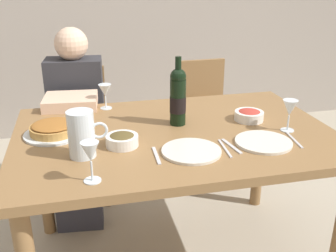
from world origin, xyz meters
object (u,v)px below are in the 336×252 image
Objects in this scene: dining_table at (175,149)px; baked_tart at (54,129)px; chair_right at (204,113)px; dinner_plate_right_setting at (263,142)px; water_pitcher at (82,137)px; chair_left at (80,124)px; wine_glass_centre at (290,109)px; wine_glass_right_diner at (90,154)px; olive_bowl at (122,140)px; diner_left at (76,120)px; salad_bowl at (249,115)px; dinner_plate_left_setting at (191,151)px; wine_bottle at (178,97)px; wine_glass_left_diner at (105,91)px.

dining_table is 0.58m from baked_tart.
dining_table is 1.72× the size of chair_right.
dinner_plate_right_setting is at bearing -32.81° from dining_table.
water_pitcher reaches higher than chair_left.
wine_glass_right_diner is at bearing -163.62° from wine_glass_centre.
dining_table is 10.59× the size of olive_bowl.
chair_left is at bearing -1.11° from chair_right.
diner_left is (-0.05, 1.04, -0.25)m from wine_glass_right_diner.
dining_table is at bearing 21.28° from water_pitcher.
olive_bowl is at bearing -166.25° from salad_bowl.
dining_table is 5.93× the size of dinner_plate_left_setting.
wine_glass_right_diner is 1.59m from chair_right.
dining_table is 0.42m from salad_bowl.
chair_left is (-0.84, 0.83, -0.29)m from salad_bowl.
chair_left is (0.12, 0.80, -0.29)m from baked_tart.
wine_bottle is 0.80m from diner_left.
water_pitcher is 0.85m from diner_left.
wine_glass_left_diner is at bearing 125.44° from dining_table.
chair_right is (0.10, 1.12, -0.27)m from dinner_plate_right_setting.
chair_right reaches higher than dinner_plate_right_setting.
water_pitcher is at bearing 96.51° from wine_glass_right_diner.
wine_glass_left_diner is (-0.03, 0.51, 0.07)m from olive_bowl.
salad_bowl is at bearing 125.34° from wine_glass_centre.
chair_left is (-0.15, 0.48, -0.36)m from wine_glass_left_diner.
wine_glass_centre is at bearing 16.38° from wine_glass_right_diner.
chair_left reaches higher than dinner_plate_left_setting.
wine_glass_left_diner reaches higher than baked_tart.
wine_glass_left_diner is (0.27, 0.32, 0.07)m from baked_tart.
dining_table is 5.98× the size of dinner_plate_right_setting.
salad_bowl is 1.07× the size of wine_glass_left_diner.
water_pitcher is at bearing 97.73° from diner_left.
wine_bottle reaches higher than chair_left.
dining_table is at bearing 147.19° from dinner_plate_right_setting.
wine_glass_left_diner is 0.90m from dinner_plate_right_setting.
salad_bowl is at bearing 28.75° from wine_glass_right_diner.
chair_right reaches higher than salad_bowl.
baked_tart reaches higher than dinner_plate_left_setting.
diner_left is (-0.86, 0.59, -0.17)m from salad_bowl.
diner_left is (-0.17, 0.24, -0.24)m from wine_glass_left_diner.
wine_glass_right_diner is at bearing 97.25° from chair_left.
dining_table is at bearing 21.62° from olive_bowl.
chair_left is (-0.44, 0.89, -0.17)m from dining_table.
dining_table is 0.42m from dinner_plate_right_setting.
salad_bowl is (0.37, -0.03, -0.11)m from wine_bottle.
salad_bowl is 0.93m from wine_glass_right_diner.
dinner_plate_left_setting is (0.44, -0.07, -0.08)m from water_pitcher.
baked_tart is 1.80× the size of wine_glass_centre.
diner_left is (-0.03, 0.82, -0.23)m from water_pitcher.
chair_left is (-0.97, 1.00, -0.37)m from wine_glass_centre.
dinner_plate_left_setting is 0.34m from dinner_plate_right_setting.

